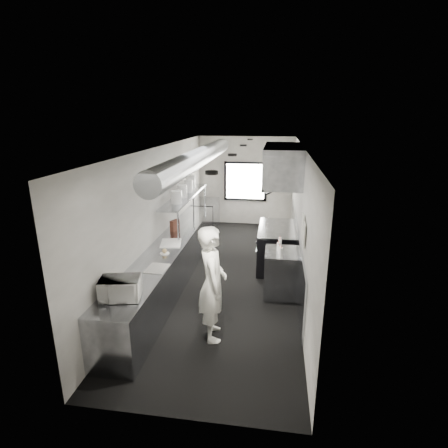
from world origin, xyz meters
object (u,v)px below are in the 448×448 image
(plate_stack_b, at_px, (182,191))
(small_plate, at_px, (165,253))
(microwave, at_px, (120,288))
(plate_stack_a, at_px, (176,197))
(pass_shelf, at_px, (185,196))
(plate_stack_c, at_px, (189,186))
(knife_block, at_px, (175,225))
(range, at_px, (276,247))
(far_work_table, at_px, (206,215))
(squeeze_bottle_a, at_px, (281,253))
(squeeze_bottle_e, at_px, (280,241))
(squeeze_bottle_b, at_px, (280,250))
(deli_tub_a, at_px, (117,292))
(squeeze_bottle_d, at_px, (280,244))
(deli_tub_b, at_px, (129,279))
(exhaust_hood, at_px, (283,165))
(plate_stack_d, at_px, (191,183))
(cutting_board, at_px, (171,243))
(prep_counter, at_px, (171,262))
(squeeze_bottle_c, at_px, (278,247))
(line_cook, at_px, (212,283))
(bottle_station, at_px, (281,273))

(plate_stack_b, bearing_deg, small_plate, -86.09)
(microwave, bearing_deg, plate_stack_a, 77.61)
(pass_shelf, bearing_deg, plate_stack_a, -88.65)
(plate_stack_b, bearing_deg, plate_stack_c, 88.95)
(pass_shelf, relative_size, knife_block, 12.04)
(range, distance_m, far_work_table, 3.32)
(squeeze_bottle_a, relative_size, squeeze_bottle_e, 1.19)
(squeeze_bottle_b, distance_m, squeeze_bottle_e, 0.46)
(small_plate, bearing_deg, squeeze_bottle_e, 20.04)
(microwave, distance_m, deli_tub_a, 0.17)
(range, relative_size, squeeze_bottle_e, 9.59)
(knife_block, distance_m, squeeze_bottle_d, 2.50)
(deli_tub_b, xyz_separation_m, squeeze_bottle_d, (2.36, 1.82, 0.04))
(exhaust_hood, bearing_deg, pass_shelf, 172.53)
(squeeze_bottle_d, bearing_deg, plate_stack_d, 136.16)
(deli_tub_a, distance_m, plate_stack_a, 3.06)
(far_work_table, distance_m, squeeze_bottle_b, 4.63)
(cutting_board, distance_m, squeeze_bottle_e, 2.23)
(plate_stack_d, bearing_deg, range, -23.11)
(cutting_board, bearing_deg, far_work_table, 90.53)
(squeeze_bottle_b, bearing_deg, cutting_board, 174.12)
(prep_counter, height_order, plate_stack_c, plate_stack_c)
(range, height_order, microwave, microwave)
(microwave, bearing_deg, deli_tub_b, 87.78)
(squeeze_bottle_e, bearing_deg, squeeze_bottle_a, -88.38)
(cutting_board, xyz_separation_m, plate_stack_b, (-0.09, 1.33, 0.81))
(knife_block, distance_m, squeeze_bottle_c, 2.51)
(squeeze_bottle_c, bearing_deg, small_plate, -167.25)
(exhaust_hood, distance_m, squeeze_bottle_e, 1.76)
(line_cook, distance_m, squeeze_bottle_b, 1.82)
(exhaust_hood, xyz_separation_m, range, (-0.06, 0.00, -1.92))
(prep_counter, relative_size, deli_tub_b, 41.89)
(plate_stack_d, distance_m, squeeze_bottle_c, 3.35)
(squeeze_bottle_a, xyz_separation_m, squeeze_bottle_c, (-0.05, 0.37, -0.02))
(knife_block, height_order, plate_stack_b, plate_stack_b)
(plate_stack_a, bearing_deg, range, 13.87)
(exhaust_hood, height_order, plate_stack_b, exhaust_hood)
(deli_tub_b, distance_m, squeeze_bottle_a, 2.74)
(cutting_board, height_order, plate_stack_b, plate_stack_b)
(microwave, bearing_deg, plate_stack_b, 78.07)
(far_work_table, xyz_separation_m, small_plate, (0.08, -4.34, 0.46))
(pass_shelf, height_order, plate_stack_c, plate_stack_c)
(deli_tub_b, distance_m, plate_stack_c, 3.79)
(knife_block, xyz_separation_m, plate_stack_b, (0.07, 0.49, 0.69))
(cutting_board, relative_size, plate_stack_d, 1.47)
(pass_shelf, bearing_deg, deli_tub_a, -91.21)
(squeeze_bottle_e, bearing_deg, far_work_table, 122.36)
(cutting_board, bearing_deg, microwave, -91.34)
(cutting_board, xyz_separation_m, squeeze_bottle_d, (2.21, 0.02, 0.09))
(bottle_station, height_order, small_plate, small_plate)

